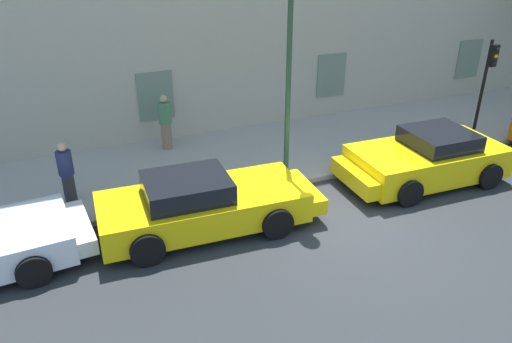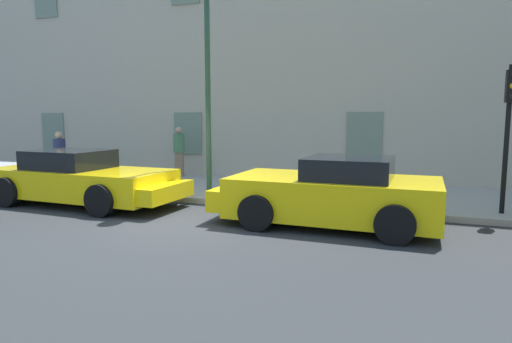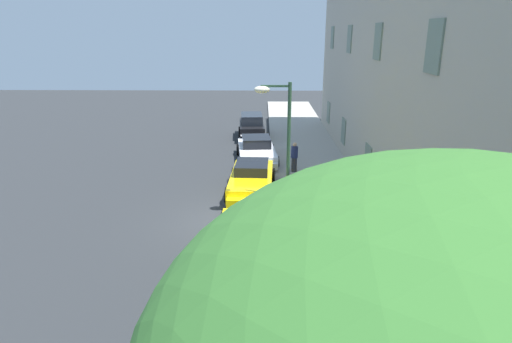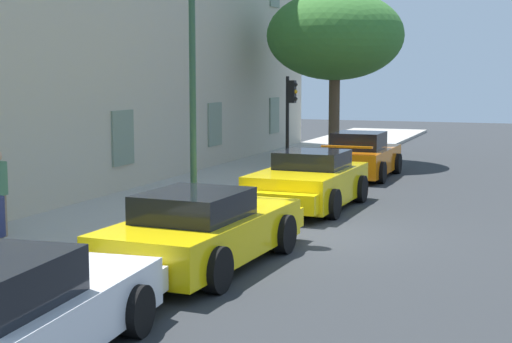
# 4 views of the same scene
# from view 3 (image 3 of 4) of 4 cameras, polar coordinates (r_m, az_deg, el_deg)

# --- Properties ---
(ground_plane) EXTENTS (80.00, 80.00, 0.00)m
(ground_plane) POSITION_cam_3_polar(r_m,az_deg,el_deg) (17.40, -4.03, -6.55)
(ground_plane) COLOR #2B2D30
(sidewalk) EXTENTS (60.00, 4.34, 0.14)m
(sidewalk) POSITION_cam_3_polar(r_m,az_deg,el_deg) (17.51, 9.70, -6.36)
(sidewalk) COLOR #A8A399
(sidewalk) RESTS_ON ground
(building_facade) EXTENTS (38.95, 4.33, 11.60)m
(building_facade) POSITION_cam_3_polar(r_m,az_deg,el_deg) (17.19, 24.63, 11.75)
(building_facade) COLOR #BCB29E
(building_facade) RESTS_ON ground
(sportscar_red_lead) EXTENTS (5.07, 2.56, 1.37)m
(sportscar_red_lead) POSITION_cam_3_polar(r_m,az_deg,el_deg) (24.90, 0.10, 2.65)
(sportscar_red_lead) COLOR white
(sportscar_red_lead) RESTS_ON ground
(sportscar_yellow_flank) EXTENTS (5.14, 2.28, 1.36)m
(sportscar_yellow_flank) POSITION_cam_3_polar(r_m,az_deg,el_deg) (19.98, -0.62, -1.25)
(sportscar_yellow_flank) COLOR yellow
(sportscar_yellow_flank) RESTS_ON ground
(sportscar_white_middle) EXTENTS (4.55, 2.34, 1.40)m
(sportscar_white_middle) POSITION_cam_3_polar(r_m,az_deg,el_deg) (14.43, -1.13, -9.20)
(sportscar_white_middle) COLOR yellow
(sportscar_white_middle) RESTS_ON ground
(hatchback_parked) EXTENTS (4.04, 2.03, 1.71)m
(hatchback_parked) POSITION_cam_3_polar(r_m,az_deg,el_deg) (30.62, -0.59, 5.92)
(hatchback_parked) COLOR black
(hatchback_parked) RESTS_ON ground
(traffic_light) EXTENTS (0.22, 0.36, 3.13)m
(traffic_light) POSITION_cam_3_polar(r_m,az_deg,el_deg) (10.61, 6.88, -9.92)
(traffic_light) COLOR black
(traffic_light) RESTS_ON sidewalk
(street_lamp) EXTENTS (0.44, 1.42, 5.33)m
(street_lamp) POSITION_cam_3_polar(r_m,az_deg,el_deg) (16.54, 2.89, 6.24)
(street_lamp) COLOR #2D5138
(street_lamp) RESTS_ON sidewalk
(pedestrian_admiring) EXTENTS (0.55, 0.55, 1.71)m
(pedestrian_admiring) POSITION_cam_3_polar(r_m,az_deg,el_deg) (20.19, 12.36, -0.32)
(pedestrian_admiring) COLOR #8C7259
(pedestrian_admiring) RESTS_ON sidewalk
(pedestrian_strolling) EXTENTS (0.51, 0.51, 1.59)m
(pedestrian_strolling) POSITION_cam_3_polar(r_m,az_deg,el_deg) (22.73, 5.13, 1.96)
(pedestrian_strolling) COLOR #333338
(pedestrian_strolling) RESTS_ON sidewalk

